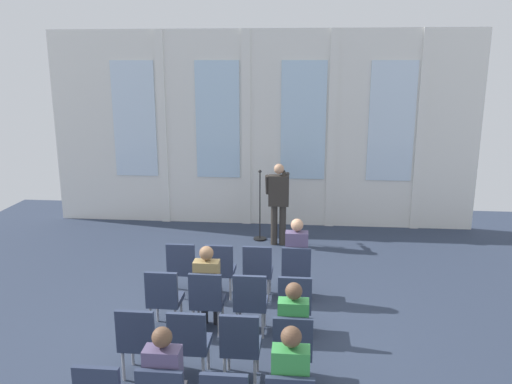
% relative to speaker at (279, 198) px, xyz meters
% --- Properties ---
extents(ground_plane, '(13.64, 13.64, 0.00)m').
position_rel_speaker_xyz_m(ground_plane, '(-0.51, -3.80, -1.01)').
color(ground_plane, '#2D384C').
extents(rear_partition, '(9.83, 0.14, 4.49)m').
position_rel_speaker_xyz_m(rear_partition, '(-0.47, 1.44, 1.25)').
color(rear_partition, silver).
rests_on(rear_partition, ground).
extents(speaker, '(0.50, 0.69, 1.74)m').
position_rel_speaker_xyz_m(speaker, '(0.00, 0.00, 0.00)').
color(speaker, '#332D28').
rests_on(speaker, ground).
extents(mic_stand, '(0.28, 0.28, 1.55)m').
position_rel_speaker_xyz_m(mic_stand, '(-0.41, 0.26, -0.68)').
color(mic_stand, black).
rests_on(mic_stand, ground).
extents(chair_r0_c0, '(0.46, 0.44, 0.94)m').
position_rel_speaker_xyz_m(chair_r0_c0, '(-1.43, -2.66, -0.48)').
color(chair_r0_c0, '#99999E').
rests_on(chair_r0_c0, ground).
extents(chair_r0_c1, '(0.46, 0.44, 0.94)m').
position_rel_speaker_xyz_m(chair_r0_c1, '(-0.81, -2.66, -0.48)').
color(chair_r0_c1, '#99999E').
rests_on(chair_r0_c1, ground).
extents(chair_r0_c2, '(0.46, 0.44, 0.94)m').
position_rel_speaker_xyz_m(chair_r0_c2, '(-0.20, -2.66, -0.48)').
color(chair_r0_c2, '#99999E').
rests_on(chair_r0_c2, ground).
extents(chair_r0_c3, '(0.46, 0.44, 0.94)m').
position_rel_speaker_xyz_m(chair_r0_c3, '(0.42, -2.66, -0.48)').
color(chair_r0_c3, '#99999E').
rests_on(chair_r0_c3, ground).
extents(audience_r0_c3, '(0.36, 0.39, 1.37)m').
position_rel_speaker_xyz_m(audience_r0_c3, '(0.42, -2.58, -0.26)').
color(audience_r0_c3, '#2D2D33').
rests_on(audience_r0_c3, ground).
extents(chair_r1_c0, '(0.46, 0.44, 0.94)m').
position_rel_speaker_xyz_m(chair_r1_c0, '(-1.43, -3.81, -0.48)').
color(chair_r1_c0, '#99999E').
rests_on(chair_r1_c0, ground).
extents(chair_r1_c1, '(0.46, 0.44, 0.94)m').
position_rel_speaker_xyz_m(chair_r1_c1, '(-0.81, -3.81, -0.48)').
color(chair_r1_c1, '#99999E').
rests_on(chair_r1_c1, ground).
extents(audience_r1_c1, '(0.36, 0.39, 1.29)m').
position_rel_speaker_xyz_m(audience_r1_c1, '(-0.81, -3.73, -0.30)').
color(audience_r1_c1, '#2D2D33').
rests_on(audience_r1_c1, ground).
extents(chair_r1_c2, '(0.46, 0.44, 0.94)m').
position_rel_speaker_xyz_m(chair_r1_c2, '(-0.20, -3.81, -0.48)').
color(chair_r1_c2, '#99999E').
rests_on(chair_r1_c2, ground).
extents(chair_r1_c3, '(0.46, 0.44, 0.94)m').
position_rel_speaker_xyz_m(chair_r1_c3, '(0.42, -3.81, -0.48)').
color(chair_r1_c3, '#99999E').
rests_on(chair_r1_c3, ground).
extents(chair_r2_c0, '(0.46, 0.44, 0.94)m').
position_rel_speaker_xyz_m(chair_r2_c0, '(-1.43, -4.96, -0.48)').
color(chair_r2_c0, '#99999E').
rests_on(chair_r2_c0, ground).
extents(chair_r2_c1, '(0.46, 0.44, 0.94)m').
position_rel_speaker_xyz_m(chair_r2_c1, '(-0.81, -4.96, -0.48)').
color(chair_r2_c1, '#99999E').
rests_on(chair_r2_c1, ground).
extents(chair_r2_c2, '(0.46, 0.44, 0.94)m').
position_rel_speaker_xyz_m(chair_r2_c2, '(-0.20, -4.96, -0.48)').
color(chair_r2_c2, '#99999E').
rests_on(chair_r2_c2, ground).
extents(chair_r2_c3, '(0.46, 0.44, 0.94)m').
position_rel_speaker_xyz_m(chair_r2_c3, '(0.42, -4.96, -0.48)').
color(chair_r2_c3, '#99999E').
rests_on(chair_r2_c3, ground).
extents(audience_r2_c3, '(0.36, 0.39, 1.30)m').
position_rel_speaker_xyz_m(audience_r2_c3, '(0.42, -4.88, -0.29)').
color(audience_r2_c3, '#2D2D33').
rests_on(audience_r2_c3, ground).
extents(audience_r3_c1, '(0.36, 0.39, 1.30)m').
position_rel_speaker_xyz_m(audience_r3_c1, '(-0.81, -6.03, -0.29)').
color(audience_r3_c1, '#2D2D33').
rests_on(audience_r3_c1, ground).
extents(audience_r3_c3, '(0.36, 0.39, 1.37)m').
position_rel_speaker_xyz_m(audience_r3_c3, '(0.42, -6.03, -0.26)').
color(audience_r3_c3, '#2D2D33').
rests_on(audience_r3_c3, ground).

